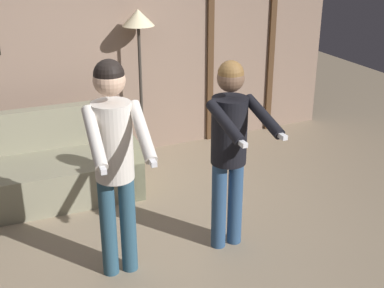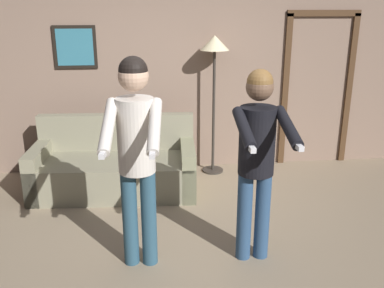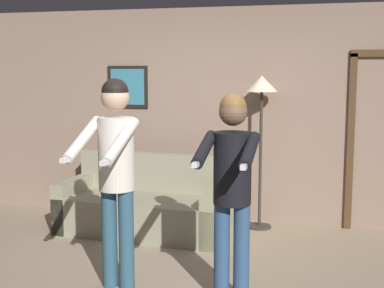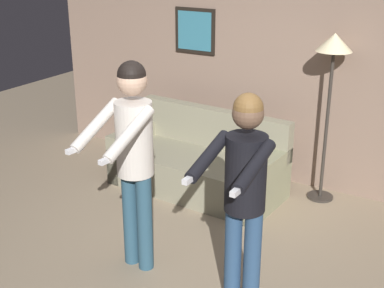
% 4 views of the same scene
% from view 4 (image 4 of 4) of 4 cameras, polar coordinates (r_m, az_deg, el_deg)
% --- Properties ---
extents(ground_plane, '(12.00, 12.00, 0.00)m').
position_cam_4_polar(ground_plane, '(4.70, 0.05, -13.23)').
color(ground_plane, gray).
extents(back_wall_assembly, '(6.40, 0.10, 2.60)m').
position_cam_4_polar(back_wall_assembly, '(6.00, 10.86, 7.68)').
color(back_wall_assembly, '#886E5D').
rests_on(back_wall_assembly, ground_plane).
extents(couch, '(1.95, 0.96, 0.87)m').
position_cam_4_polar(couch, '(5.97, 0.69, -2.36)').
color(couch, gray).
rests_on(couch, ground_plane).
extents(torchiere_lamp, '(0.36, 0.36, 1.79)m').
position_cam_4_polar(torchiere_lamp, '(5.55, 14.80, 8.63)').
color(torchiere_lamp, '#332D28').
rests_on(torchiere_lamp, ground_plane).
extents(person_standing_left, '(0.48, 0.71, 1.79)m').
position_cam_4_polar(person_standing_left, '(4.27, -6.32, -0.35)').
color(person_standing_left, '#2B5065').
rests_on(person_standing_left, ground_plane).
extents(person_standing_right, '(0.43, 0.71, 1.68)m').
position_cam_4_polar(person_standing_right, '(3.83, 5.58, -4.25)').
color(person_standing_right, navy).
rests_on(person_standing_right, ground_plane).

